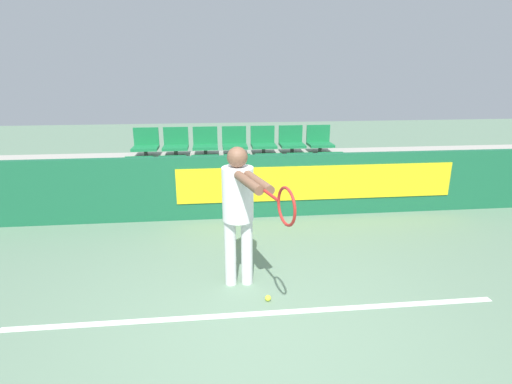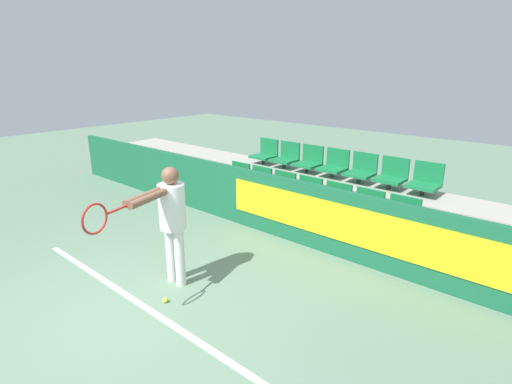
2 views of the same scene
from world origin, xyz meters
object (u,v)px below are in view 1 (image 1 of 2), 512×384
stadium_chair_0 (139,175)px  stadium_chair_11 (263,142)px  stadium_chair_3 (238,172)px  tennis_player (240,204)px  stadium_chair_1 (173,174)px  stadium_chair_12 (292,141)px  stadium_chair_10 (235,142)px  stadium_chair_6 (331,170)px  stadium_chair_8 (176,143)px  tennis_ball (268,298)px  stadium_chair_2 (205,173)px  stadium_chair_13 (320,141)px  stadium_chair_4 (269,171)px  stadium_chair_9 (205,143)px  stadium_chair_7 (146,144)px  stadium_chair_5 (301,170)px

stadium_chair_0 → stadium_chair_11: size_ratio=1.00×
stadium_chair_3 → stadium_chair_11: stadium_chair_11 is taller
stadium_chair_0 → tennis_player: (1.56, -2.86, 0.39)m
stadium_chair_1 → stadium_chair_12: size_ratio=1.00×
stadium_chair_10 → stadium_chair_12: (1.14, 0.00, 0.00)m
stadium_chair_6 → stadium_chair_8: 3.02m
stadium_chair_12 → tennis_ball: stadium_chair_12 is taller
stadium_chair_2 → stadium_chair_13: 2.49m
stadium_chair_4 → stadium_chair_10: size_ratio=1.00×
stadium_chair_0 → stadium_chair_1: same height
stadium_chair_9 → stadium_chair_13: size_ratio=1.00×
stadium_chair_7 → stadium_chair_10: bearing=0.0°
stadium_chair_0 → stadium_chair_13: bearing=14.9°
stadium_chair_6 → stadium_chair_11: stadium_chair_11 is taller
stadium_chair_3 → stadium_chair_8: (-1.14, 0.91, 0.37)m
stadium_chair_8 → stadium_chair_12: same height
stadium_chair_4 → stadium_chair_10: 1.14m
tennis_ball → stadium_chair_3: bearing=92.0°
stadium_chair_7 → stadium_chair_11: bearing=0.0°
stadium_chair_12 → stadium_chair_7: bearing=180.0°
stadium_chair_3 → stadium_chair_13: size_ratio=1.00×
stadium_chair_0 → stadium_chair_4: same height
stadium_chair_4 → stadium_chair_6: 1.14m
stadium_chair_3 → stadium_chair_9: stadium_chair_9 is taller
stadium_chair_0 → stadium_chair_3: 1.71m
stadium_chair_2 → stadium_chair_5: 1.71m
stadium_chair_5 → stadium_chair_4: bearing=180.0°
stadium_chair_4 → stadium_chair_13: (1.14, 0.91, 0.37)m
stadium_chair_9 → stadium_chair_10: same height
stadium_chair_4 → stadium_chair_8: bearing=152.0°
stadium_chair_2 → stadium_chair_7: stadium_chair_7 is taller
stadium_chair_7 → stadium_chair_9: same height
stadium_chair_8 → stadium_chair_11: size_ratio=1.00×
stadium_chair_1 → stadium_chair_8: 0.99m
stadium_chair_3 → stadium_chair_7: bearing=152.0°
stadium_chair_1 → stadium_chair_4: 1.71m
stadium_chair_7 → stadium_chair_3: bearing=-28.0°
stadium_chair_0 → stadium_chair_12: (2.86, 0.91, 0.37)m
stadium_chair_0 → stadium_chair_1: bearing=0.0°
stadium_chair_1 → stadium_chair_6: 2.86m
stadium_chair_6 → stadium_chair_12: size_ratio=1.00×
stadium_chair_3 → stadium_chair_13: bearing=28.0°
stadium_chair_1 → stadium_chair_10: (1.14, 0.91, 0.37)m
stadium_chair_6 → stadium_chair_11: (-1.14, 0.91, 0.37)m
stadium_chair_11 → stadium_chair_5: bearing=-57.9°
stadium_chair_11 → stadium_chair_6: bearing=-38.6°
stadium_chair_3 → tennis_player: (-0.15, -2.86, 0.39)m
stadium_chair_6 → stadium_chair_13: 0.99m
stadium_chair_8 → stadium_chair_9: (0.57, 0.00, 0.00)m
stadium_chair_11 → stadium_chair_12: same height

